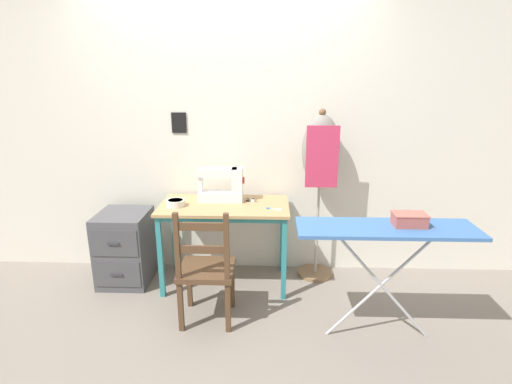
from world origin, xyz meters
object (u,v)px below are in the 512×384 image
Objects in this scene: fabric_bowl at (176,203)px; dress_form at (320,160)px; sewing_machine at (223,186)px; filing_cabinet at (125,247)px; thread_spool_near_machine at (248,200)px; ironing_board at (386,233)px; scissors at (271,209)px; storage_box at (409,219)px; thread_spool_mid_table at (253,200)px; wooden_chair at (206,270)px.

dress_form reaches higher than fabric_bowl.
sewing_machine reaches higher than filing_cabinet.
dress_form is at bearing 8.97° from thread_spool_near_machine.
ironing_board is at bearing -39.26° from thread_spool_near_machine.
scissors is (0.42, -0.21, -0.13)m from sewing_machine.
scissors is at bearing 147.26° from storage_box.
thread_spool_mid_table is 0.07× the size of filing_cabinet.
fabric_bowl is 0.80m from scissors.
sewing_machine is 0.26× the size of dress_form.
scissors is 0.74m from wooden_chair.
storage_box is (2.19, -0.70, 0.55)m from filing_cabinet.
storage_box is at bearing -35.67° from thread_spool_mid_table.
fabric_bowl is at bearing -167.44° from thread_spool_near_machine.
ironing_board is at bearing -6.46° from wooden_chair.
thread_spool_near_machine is 0.77m from wooden_chair.
ironing_board is at bearing -38.80° from scissors.
sewing_machine is 0.62× the size of filing_cabinet.
wooden_chair is (-0.27, -0.65, -0.33)m from thread_spool_near_machine.
sewing_machine is at bearing 85.09° from wooden_chair.
wooden_chair is at bearing -140.05° from dress_form.
thread_spool_mid_table is 1.21m from ironing_board.
filing_cabinet is 2.92× the size of storage_box.
thread_spool_near_machine is 0.81× the size of thread_spool_mid_table.
ironing_board is 5.40× the size of storage_box.
filing_cabinet is at bearing -174.73° from dress_form.
wooden_chair is at bearing -35.77° from filing_cabinet.
fabric_bowl is 4.28× the size of thread_spool_near_machine.
filing_cabinet is (-1.13, -0.06, -0.43)m from thread_spool_mid_table.
fabric_bowl is (-0.38, -0.16, -0.11)m from sewing_machine.
filing_cabinet is at bearing 171.60° from fabric_bowl.
storage_box reaches higher than thread_spool_near_machine.
sewing_machine is at bearing 171.97° from thread_spool_near_machine.
ironing_board reaches higher than scissors.
thread_spool_mid_table is at bearing 64.03° from wooden_chair.
sewing_machine is 0.86m from dress_form.
fabric_bowl is at bearing -156.92° from sewing_machine.
scissors is 3.04× the size of thread_spool_mid_table.
ironing_board is (0.91, -0.79, 0.03)m from thread_spool_mid_table.
fabric_bowl is at bearing 122.11° from wooden_chair.
wooden_chair is at bearing -112.74° from thread_spool_near_machine.
thread_spool_mid_table is 0.03× the size of dress_form.
thread_spool_near_machine is at bearing 3.14° from filing_cabinet.
sewing_machine reaches higher than thread_spool_near_machine.
filing_cabinet is 0.54× the size of ironing_board.
sewing_machine is 0.44× the size of wooden_chair.
wooden_chair reaches higher than scissors.
sewing_machine is 8.99× the size of thread_spool_mid_table.
sewing_machine is at bearing 5.86° from filing_cabinet.
thread_spool_mid_table is 0.80m from wooden_chair.
fabric_bowl is 0.10× the size of dress_form.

